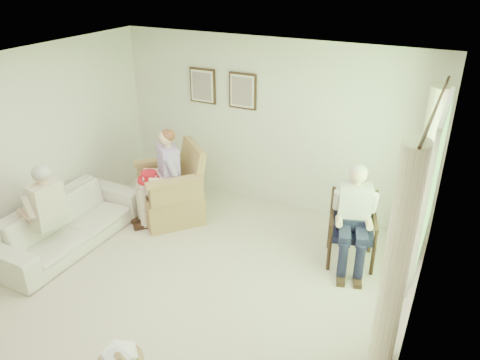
{
  "coord_description": "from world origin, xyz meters",
  "views": [
    {
      "loc": [
        2.62,
        -3.5,
        3.63
      ],
      "look_at": [
        0.22,
        1.28,
        1.05
      ],
      "focal_mm": 35.0,
      "sensor_mm": 36.0,
      "label": 1
    }
  ],
  "objects_px": {
    "wood_armchair": "(354,225)",
    "sofa": "(68,224)",
    "wicker_armchair": "(172,195)",
    "person_dark": "(353,212)",
    "person_wicker": "(164,171)",
    "person_sofa": "(43,207)",
    "red_hat": "(149,177)"
  },
  "relations": [
    {
      "from": "person_wicker",
      "to": "person_sofa",
      "type": "height_order",
      "value": "person_wicker"
    },
    {
      "from": "red_hat",
      "to": "person_sofa",
      "type": "bearing_deg",
      "value": -117.47
    },
    {
      "from": "person_wicker",
      "to": "red_hat",
      "type": "relative_size",
      "value": 4.17
    },
    {
      "from": "wicker_armchair",
      "to": "wood_armchair",
      "type": "relative_size",
      "value": 1.27
    },
    {
      "from": "wood_armchair",
      "to": "sofa",
      "type": "relative_size",
      "value": 0.41
    },
    {
      "from": "sofa",
      "to": "person_dark",
      "type": "relative_size",
      "value": 1.64
    },
    {
      "from": "wood_armchair",
      "to": "person_sofa",
      "type": "xyz_separation_m",
      "value": [
        -3.57,
        -1.76,
        0.24
      ]
    },
    {
      "from": "wicker_armchair",
      "to": "red_hat",
      "type": "bearing_deg",
      "value": -79.79
    },
    {
      "from": "wicker_armchair",
      "to": "sofa",
      "type": "distance_m",
      "value": 1.53
    },
    {
      "from": "wood_armchair",
      "to": "person_dark",
      "type": "xyz_separation_m",
      "value": [
        0.0,
        -0.15,
        0.28
      ]
    },
    {
      "from": "person_sofa",
      "to": "red_hat",
      "type": "height_order",
      "value": "person_sofa"
    },
    {
      "from": "sofa",
      "to": "wicker_armchair",
      "type": "bearing_deg",
      "value": -33.93
    },
    {
      "from": "person_dark",
      "to": "person_sofa",
      "type": "bearing_deg",
      "value": -171.5
    },
    {
      "from": "wood_armchair",
      "to": "person_sofa",
      "type": "height_order",
      "value": "person_sofa"
    },
    {
      "from": "wicker_armchair",
      "to": "person_wicker",
      "type": "relative_size",
      "value": 0.82
    },
    {
      "from": "person_wicker",
      "to": "red_hat",
      "type": "height_order",
      "value": "person_wicker"
    },
    {
      "from": "wood_armchair",
      "to": "person_wicker",
      "type": "xyz_separation_m",
      "value": [
        -2.72,
        -0.3,
        0.34
      ]
    },
    {
      "from": "wood_armchair",
      "to": "person_sofa",
      "type": "relative_size",
      "value": 0.7
    },
    {
      "from": "person_wicker",
      "to": "red_hat",
      "type": "distance_m",
      "value": 0.23
    },
    {
      "from": "wood_armchair",
      "to": "red_hat",
      "type": "xyz_separation_m",
      "value": [
        -2.89,
        -0.44,
        0.25
      ]
    },
    {
      "from": "wood_armchair",
      "to": "sofa",
      "type": "distance_m",
      "value": 3.85
    },
    {
      "from": "wood_armchair",
      "to": "person_sofa",
      "type": "bearing_deg",
      "value": -169.52
    },
    {
      "from": "wicker_armchair",
      "to": "person_sofa",
      "type": "xyz_separation_m",
      "value": [
        -0.85,
        -1.61,
        0.37
      ]
    },
    {
      "from": "wood_armchair",
      "to": "person_wicker",
      "type": "bearing_deg",
      "value": 170.59
    },
    {
      "from": "sofa",
      "to": "person_wicker",
      "type": "distance_m",
      "value": 1.5
    },
    {
      "from": "person_dark",
      "to": "wood_armchair",
      "type": "bearing_deg",
      "value": 74.31
    },
    {
      "from": "sofa",
      "to": "person_wicker",
      "type": "height_order",
      "value": "person_wicker"
    },
    {
      "from": "wicker_armchair",
      "to": "red_hat",
      "type": "relative_size",
      "value": 3.41
    },
    {
      "from": "person_wicker",
      "to": "person_dark",
      "type": "bearing_deg",
      "value": 43.44
    },
    {
      "from": "person_dark",
      "to": "person_wicker",
      "type": "bearing_deg",
      "value": 167.44
    },
    {
      "from": "sofa",
      "to": "red_hat",
      "type": "xyz_separation_m",
      "value": [
        0.68,
        0.98,
        0.43
      ]
    },
    {
      "from": "wicker_armchair",
      "to": "person_sofa",
      "type": "bearing_deg",
      "value": -77.65
    }
  ]
}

